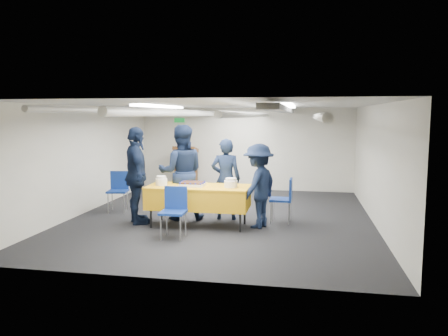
{
  "coord_description": "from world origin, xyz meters",
  "views": [
    {
      "loc": [
        1.64,
        -8.67,
        2.09
      ],
      "look_at": [
        0.08,
        -0.2,
        1.05
      ],
      "focal_mm": 35.0,
      "sensor_mm": 36.0,
      "label": 1
    }
  ],
  "objects_px": {
    "chair_near": "(174,207)",
    "sailor_b": "(181,172)",
    "serving_table": "(199,197)",
    "chair_right": "(285,196)",
    "sailor_a": "(226,179)",
    "sailor_c": "(137,176)",
    "sailor_d": "(258,186)",
    "sheet_cake": "(193,184)",
    "podium": "(186,169)",
    "chair_left": "(119,187)"
  },
  "relations": [
    {
      "from": "chair_near",
      "to": "sailor_b",
      "type": "distance_m",
      "value": 1.38
    },
    {
      "from": "serving_table",
      "to": "sailor_b",
      "type": "height_order",
      "value": "sailor_b"
    },
    {
      "from": "chair_right",
      "to": "sailor_a",
      "type": "distance_m",
      "value": 1.23
    },
    {
      "from": "chair_near",
      "to": "sailor_c",
      "type": "xyz_separation_m",
      "value": [
        -0.99,
        0.79,
        0.41
      ]
    },
    {
      "from": "chair_right",
      "to": "sailor_d",
      "type": "distance_m",
      "value": 0.71
    },
    {
      "from": "sheet_cake",
      "to": "chair_right",
      "type": "height_order",
      "value": "chair_right"
    },
    {
      "from": "chair_near",
      "to": "sailor_d",
      "type": "xyz_separation_m",
      "value": [
        1.35,
        0.93,
        0.25
      ]
    },
    {
      "from": "serving_table",
      "to": "sailor_a",
      "type": "height_order",
      "value": "sailor_a"
    },
    {
      "from": "sailor_b",
      "to": "sailor_d",
      "type": "relative_size",
      "value": 1.21
    },
    {
      "from": "chair_near",
      "to": "chair_right",
      "type": "relative_size",
      "value": 1.0
    },
    {
      "from": "podium",
      "to": "sailor_c",
      "type": "height_order",
      "value": "sailor_c"
    },
    {
      "from": "sailor_d",
      "to": "chair_left",
      "type": "bearing_deg",
      "value": -81.08
    },
    {
      "from": "sheet_cake",
      "to": "sailor_c",
      "type": "bearing_deg",
      "value": 179.63
    },
    {
      "from": "sheet_cake",
      "to": "sailor_c",
      "type": "height_order",
      "value": "sailor_c"
    },
    {
      "from": "sailor_a",
      "to": "sailor_b",
      "type": "height_order",
      "value": "sailor_b"
    },
    {
      "from": "chair_near",
      "to": "sailor_c",
      "type": "height_order",
      "value": "sailor_c"
    },
    {
      "from": "serving_table",
      "to": "chair_right",
      "type": "relative_size",
      "value": 2.21
    },
    {
      "from": "sheet_cake",
      "to": "sailor_c",
      "type": "xyz_separation_m",
      "value": [
        -1.11,
        0.01,
        0.13
      ]
    },
    {
      "from": "chair_left",
      "to": "sailor_d",
      "type": "height_order",
      "value": "sailor_d"
    },
    {
      "from": "chair_right",
      "to": "chair_left",
      "type": "height_order",
      "value": "same"
    },
    {
      "from": "sailor_b",
      "to": "sailor_c",
      "type": "relative_size",
      "value": 1.02
    },
    {
      "from": "sailor_c",
      "to": "chair_right",
      "type": "bearing_deg",
      "value": -106.91
    },
    {
      "from": "serving_table",
      "to": "chair_left",
      "type": "distance_m",
      "value": 2.27
    },
    {
      "from": "sheet_cake",
      "to": "chair_near",
      "type": "relative_size",
      "value": 0.53
    },
    {
      "from": "chair_near",
      "to": "chair_right",
      "type": "bearing_deg",
      "value": 37.13
    },
    {
      "from": "chair_near",
      "to": "sailor_d",
      "type": "distance_m",
      "value": 1.66
    },
    {
      "from": "sailor_b",
      "to": "chair_left",
      "type": "bearing_deg",
      "value": -32.43
    },
    {
      "from": "podium",
      "to": "chair_near",
      "type": "height_order",
      "value": "podium"
    },
    {
      "from": "serving_table",
      "to": "chair_near",
      "type": "height_order",
      "value": "chair_near"
    },
    {
      "from": "sailor_a",
      "to": "sailor_c",
      "type": "relative_size",
      "value": 0.87
    },
    {
      "from": "serving_table",
      "to": "sailor_d",
      "type": "relative_size",
      "value": 1.22
    },
    {
      "from": "podium",
      "to": "chair_right",
      "type": "xyz_separation_m",
      "value": [
        2.89,
        -3.25,
        -0.08
      ]
    },
    {
      "from": "sailor_a",
      "to": "serving_table",
      "type": "bearing_deg",
      "value": 52.88
    },
    {
      "from": "serving_table",
      "to": "sailor_d",
      "type": "xyz_separation_m",
      "value": [
        1.12,
        0.12,
        0.23
      ]
    },
    {
      "from": "sheet_cake",
      "to": "sailor_d",
      "type": "relative_size",
      "value": 0.29
    },
    {
      "from": "chair_right",
      "to": "sailor_a",
      "type": "height_order",
      "value": "sailor_a"
    },
    {
      "from": "serving_table",
      "to": "podium",
      "type": "bearing_deg",
      "value": 108.68
    },
    {
      "from": "sailor_d",
      "to": "sailor_b",
      "type": "bearing_deg",
      "value": -78.78
    },
    {
      "from": "chair_near",
      "to": "chair_left",
      "type": "xyz_separation_m",
      "value": [
        -1.82,
        1.79,
        0.0
      ]
    },
    {
      "from": "chair_near",
      "to": "chair_left",
      "type": "distance_m",
      "value": 2.55
    },
    {
      "from": "chair_right",
      "to": "serving_table",
      "type": "bearing_deg",
      "value": -160.22
    },
    {
      "from": "serving_table",
      "to": "sailor_a",
      "type": "xyz_separation_m",
      "value": [
        0.41,
        0.64,
        0.26
      ]
    },
    {
      "from": "chair_near",
      "to": "sailor_b",
      "type": "height_order",
      "value": "sailor_b"
    },
    {
      "from": "podium",
      "to": "chair_left",
      "type": "xyz_separation_m",
      "value": [
        -0.75,
        -2.85,
        -0.08
      ]
    },
    {
      "from": "podium",
      "to": "chair_left",
      "type": "bearing_deg",
      "value": -104.81
    },
    {
      "from": "podium",
      "to": "sailor_c",
      "type": "xyz_separation_m",
      "value": [
        0.07,
        -3.84,
        0.32
      ]
    },
    {
      "from": "chair_near",
      "to": "sailor_c",
      "type": "bearing_deg",
      "value": 141.52
    },
    {
      "from": "sheet_cake",
      "to": "sailor_d",
      "type": "bearing_deg",
      "value": 6.82
    },
    {
      "from": "sailor_c",
      "to": "podium",
      "type": "bearing_deg",
      "value": -27.77
    },
    {
      "from": "serving_table",
      "to": "sailor_b",
      "type": "relative_size",
      "value": 1.01
    }
  ]
}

